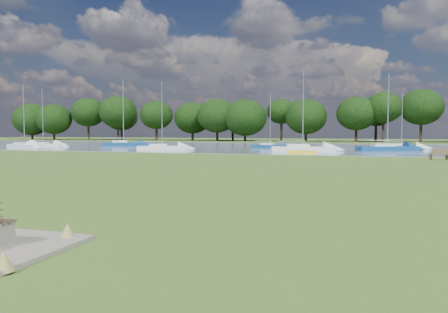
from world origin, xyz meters
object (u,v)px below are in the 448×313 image
(sailboat_3, at_px, (302,147))
(sailboat_5, at_px, (43,144))
(sailboat_1, at_px, (387,147))
(kayak, at_px, (302,152))
(sailboat_2, at_px, (162,146))
(sailboat_8, at_px, (270,145))
(sailboat_7, at_px, (123,143))
(sailboat_9, at_px, (24,145))
(sailboat_4, at_px, (401,146))
(riverbank_bench, at_px, (440,154))

(sailboat_3, bearing_deg, sailboat_5, 161.23)
(sailboat_1, bearing_deg, kayak, -158.87)
(sailboat_2, distance_m, sailboat_8, 14.55)
(sailboat_7, bearing_deg, sailboat_2, -62.02)
(sailboat_7, xyz_separation_m, sailboat_9, (-9.78, -9.28, -0.10))
(sailboat_5, relative_size, sailboat_8, 1.16)
(sailboat_1, relative_size, sailboat_2, 1.05)
(sailboat_3, distance_m, sailboat_4, 14.92)
(sailboat_2, bearing_deg, sailboat_5, 149.91)
(riverbank_bench, height_order, kayak, riverbank_bench)
(sailboat_4, relative_size, sailboat_7, 0.72)
(riverbank_bench, xyz_separation_m, sailboat_3, (-12.76, 10.86, 0.07))
(sailboat_7, distance_m, sailboat_9, 13.48)
(riverbank_bench, xyz_separation_m, sailboat_2, (-29.97, 9.66, 0.01))
(riverbank_bench, bearing_deg, kayak, 137.55)
(kayak, relative_size, sailboat_4, 0.42)
(sailboat_7, distance_m, sailboat_8, 22.32)
(sailboat_3, distance_m, sailboat_8, 8.84)
(sailboat_2, distance_m, sailboat_7, 13.25)
(kayak, height_order, sailboat_7, sailboat_7)
(sailboat_7, bearing_deg, sailboat_3, -37.86)
(sailboat_4, bearing_deg, kayak, -114.19)
(sailboat_5, height_order, sailboat_9, sailboat_9)
(kayak, relative_size, sailboat_7, 0.30)
(riverbank_bench, distance_m, sailboat_2, 31.48)
(sailboat_7, bearing_deg, kayak, -46.94)
(sailboat_4, bearing_deg, sailboat_7, -165.07)
(kayak, distance_m, sailboat_1, 11.85)
(sailboat_4, height_order, sailboat_5, sailboat_5)
(sailboat_3, height_order, sailboat_4, sailboat_3)
(sailboat_4, bearing_deg, sailboat_3, -128.30)
(sailboat_9, bearing_deg, sailboat_5, 120.92)
(sailboat_2, height_order, sailboat_8, sailboat_2)
(sailboat_1, bearing_deg, sailboat_7, 150.81)
(sailboat_3, relative_size, sailboat_4, 1.31)
(kayak, relative_size, sailboat_1, 0.34)
(kayak, distance_m, sailboat_7, 30.89)
(sailboat_2, relative_size, sailboat_3, 0.89)
(sailboat_7, bearing_deg, riverbank_bench, -47.46)
(sailboat_8, bearing_deg, sailboat_3, -40.91)
(sailboat_2, xyz_separation_m, sailboat_4, (28.51, 10.93, -0.01))
(kayak, distance_m, sailboat_4, 18.30)
(sailboat_1, bearing_deg, sailboat_5, 158.15)
(sailboat_4, relative_size, sailboat_8, 0.99)
(sailboat_2, height_order, sailboat_9, sailboat_9)
(sailboat_1, relative_size, sailboat_4, 1.23)
(sailboat_2, bearing_deg, sailboat_4, -0.05)
(sailboat_9, bearing_deg, sailboat_2, 25.74)
(sailboat_4, xyz_separation_m, sailboat_5, (-49.28, -7.62, -0.01))
(sailboat_8, xyz_separation_m, sailboat_9, (-32.10, -9.33, 0.03))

